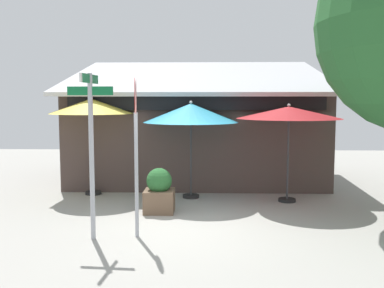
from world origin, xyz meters
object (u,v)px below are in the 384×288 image
street_sign_post (91,139)px  stop_sign (136,128)px  sidewalk_planter (159,192)px  patio_umbrella_mustard_left (91,107)px  patio_umbrella_crimson_right (289,113)px  patio_umbrella_teal_center (191,113)px

street_sign_post → stop_sign: street_sign_post is taller
street_sign_post → sidewalk_planter: bearing=63.0°
street_sign_post → patio_umbrella_mustard_left: size_ratio=1.14×
patio_umbrella_mustard_left → patio_umbrella_crimson_right: size_ratio=1.02×
patio_umbrella_crimson_right → sidewalk_planter: patio_umbrella_crimson_right is taller
sidewalk_planter → patio_umbrella_crimson_right: bearing=20.2°
stop_sign → patio_umbrella_mustard_left: 4.16m
patio_umbrella_mustard_left → patio_umbrella_crimson_right: bearing=-7.7°
stop_sign → street_sign_post: bearing=-168.4°
street_sign_post → patio_umbrella_crimson_right: bearing=37.2°
street_sign_post → patio_umbrella_teal_center: street_sign_post is taller
stop_sign → sidewalk_planter: size_ratio=2.94×
patio_umbrella_teal_center → sidewalk_planter: size_ratio=2.49×
patio_umbrella_teal_center → stop_sign: bearing=-104.9°
sidewalk_planter → street_sign_post: bearing=-117.0°
patio_umbrella_mustard_left → patio_umbrella_crimson_right: 5.27m
stop_sign → sidewalk_planter: 2.48m
stop_sign → patio_umbrella_teal_center: stop_sign is taller
patio_umbrella_crimson_right → sidewalk_planter: size_ratio=2.56×
street_sign_post → patio_umbrella_mustard_left: (-1.01, 3.89, 0.53)m
street_sign_post → sidewalk_planter: street_sign_post is taller
patio_umbrella_mustard_left → patio_umbrella_teal_center: (2.72, -0.33, -0.16)m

